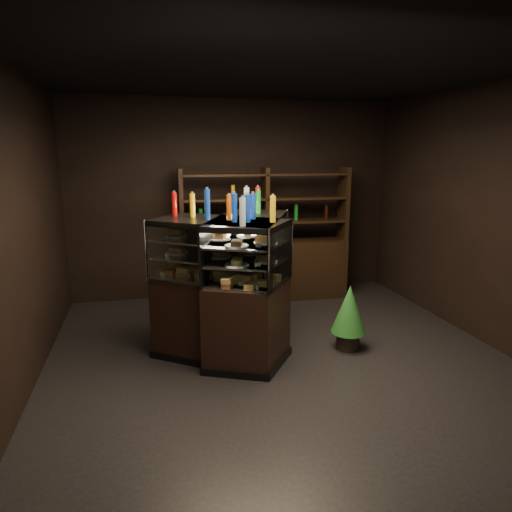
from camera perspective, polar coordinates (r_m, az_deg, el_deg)
The scene contains 7 objects.
ground at distance 5.18m, azimuth 2.95°, elevation -12.61°, with size 5.00×5.00×0.00m, color black.
room_shell at distance 4.68m, azimuth 3.23°, elevation 9.34°, with size 5.02×5.02×3.01m.
display_case at distance 5.11m, azimuth -2.68°, elevation -6.73°, with size 1.73×1.59×1.55m.
food_display at distance 4.93m, azimuth -2.73°, elevation 0.16°, with size 1.26×1.25×0.47m.
bottles_top at distance 4.84m, azimuth -2.84°, elevation 6.37°, with size 1.09×1.11×0.30m.
potted_conifer at distance 5.33m, azimuth 11.60°, elevation -6.39°, with size 0.40×0.40×0.86m.
back_shelving at distance 6.94m, azimuth 1.12°, elevation -0.59°, with size 2.54×0.55×2.00m.
Camera 1 is at (-1.36, -4.47, 2.25)m, focal length 32.00 mm.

